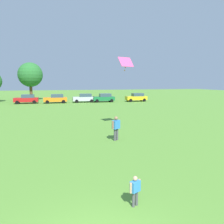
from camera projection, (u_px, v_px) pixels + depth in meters
name	position (u px, v px, depth m)	size (l,w,h in m)	color
ground_plane	(58.00, 109.00, 33.68)	(160.00, 160.00, 0.00)	#568C33
child_kite_flyer	(135.00, 188.00, 7.21)	(0.44, 0.32, 1.01)	#4C4C51
adult_bystander	(116.00, 126.00, 15.35)	(0.67, 0.56, 1.67)	#4C4C51
kite	(126.00, 63.00, 18.66)	(1.39, 0.97, 1.14)	#F24C8C
parked_car_red_0	(27.00, 99.00, 41.87)	(4.30, 2.02, 1.68)	red
parked_car_orange_1	(56.00, 99.00, 42.70)	(4.30, 2.02, 1.68)	orange
parked_car_silver_2	(84.00, 98.00, 44.37)	(4.30, 2.02, 1.68)	silver
parked_car_green_3	(104.00, 98.00, 44.96)	(4.30, 2.02, 1.68)	#196B38
parked_car_yellow_4	(136.00, 97.00, 46.40)	(4.30, 2.02, 1.68)	yellow
tree_far_right	(30.00, 75.00, 48.68)	(5.24, 5.24, 8.16)	brown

